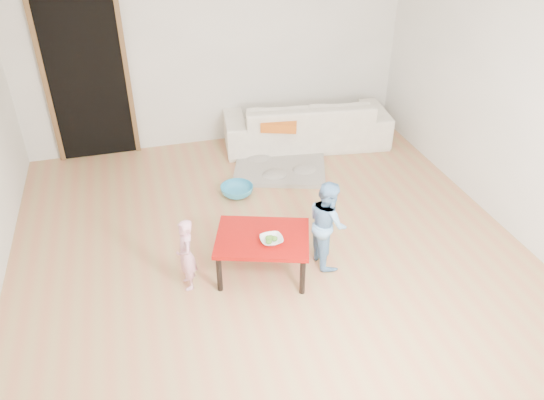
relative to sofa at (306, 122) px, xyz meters
name	(u,v)px	position (x,y,z in m)	size (l,w,h in m)	color
floor	(267,243)	(-1.11, -2.05, -0.32)	(5.00, 5.00, 0.01)	tan
back_wall	(215,46)	(-1.11, 0.45, 0.98)	(5.00, 0.02, 2.60)	white
right_wall	(509,98)	(1.39, -2.05, 0.98)	(0.02, 5.00, 2.60)	white
doorway	(87,79)	(-2.71, 0.43, 0.71)	(1.02, 0.08, 2.11)	brown
sofa	(306,122)	(0.00, 0.00, 0.00)	(2.18, 0.85, 0.64)	white
cushion	(279,123)	(-0.45, -0.26, 0.16)	(0.45, 0.40, 0.12)	orange
red_table	(263,255)	(-1.26, -2.47, -0.11)	(0.84, 0.63, 0.42)	#960B08
bowl	(271,240)	(-1.20, -2.57, 0.13)	(0.20, 0.20, 0.05)	white
broccoli	(271,240)	(-1.20, -2.57, 0.13)	(0.12, 0.12, 0.06)	#2D5919
child_pink	(186,255)	(-1.95, -2.46, 0.03)	(0.26, 0.17, 0.70)	pink
child_blue	(327,223)	(-0.63, -2.46, 0.12)	(0.43, 0.33, 0.88)	#5DAAD8
basin	(237,191)	(-1.19, -1.06, -0.26)	(0.38, 0.38, 0.12)	#3296C0
blanket	(280,167)	(-0.54, -0.60, -0.29)	(1.12, 0.93, 0.06)	#A59E92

